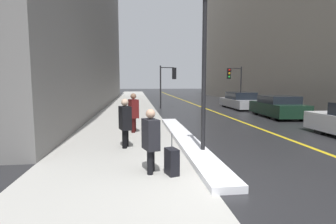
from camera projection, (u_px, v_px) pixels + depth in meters
name	position (u px, v px, depth m)	size (l,w,h in m)	color
ground_plane	(213.00, 188.00, 5.12)	(160.00, 160.00, 0.00)	#232326
sidewalk_slab	(129.00, 110.00, 19.67)	(4.00, 80.00, 0.01)	#B2AFA8
road_centre_stripe	(207.00, 109.00, 20.39)	(0.16, 80.00, 0.00)	gold
snow_bank_curb	(185.00, 139.00, 9.24)	(0.70, 9.04, 0.16)	white
building_facade_left	(72.00, 10.00, 23.05)	(6.00, 36.00, 16.75)	slate
building_facade_right	(273.00, 28.00, 27.52)	(6.00, 36.00, 15.57)	gray
lamp_post	(204.00, 58.00, 7.14)	(0.28, 0.28, 4.51)	black
traffic_light_near	(169.00, 78.00, 20.60)	(1.31, 0.37, 3.36)	black
traffic_light_far	(233.00, 78.00, 22.52)	(1.31, 0.32, 3.41)	black
pedestrian_in_glasses	(150.00, 138.00, 5.88)	(0.41, 0.71, 1.47)	black
pedestrian_trailing	(125.00, 121.00, 8.18)	(0.43, 0.57, 1.55)	black
pedestrian_nearside	(134.00, 111.00, 10.72)	(0.45, 0.59, 1.61)	#340C0C
parked_car_dark_green	(278.00, 107.00, 15.53)	(2.06, 4.25, 1.28)	black
parked_car_silver	(240.00, 101.00, 20.67)	(1.93, 4.76, 1.30)	#B2B2B7
rolling_suitcase	(172.00, 162.00, 5.79)	(0.32, 0.41, 0.95)	black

